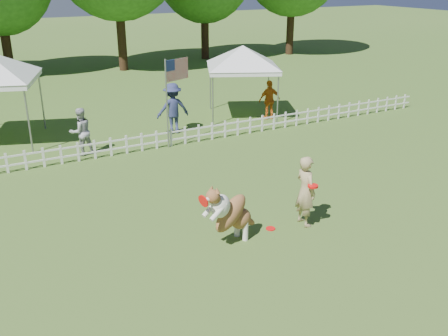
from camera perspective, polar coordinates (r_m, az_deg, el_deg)
name	(u,v)px	position (r m, az deg, el deg)	size (l,w,h in m)	color
ground	(287,244)	(10.71, 7.16, -8.58)	(120.00, 120.00, 0.00)	#365F1E
picket_fence	(164,139)	(16.30, -6.89, 3.34)	(22.00, 0.08, 0.60)	white
handler	(305,191)	(11.20, 9.29, -2.61)	(0.59, 0.39, 1.63)	tan
dog	(232,213)	(10.34, 0.87, -5.14)	(1.36, 0.45, 1.40)	brown
frisbee_on_turf	(271,229)	(11.23, 5.35, -6.90)	(0.21, 0.21, 0.02)	red
canopy_tent_right	(242,82)	(19.60, 2.11, 9.75)	(2.61, 2.61, 2.70)	white
flag_pole	(167,105)	(15.98, -6.54, 7.21)	(1.10, 0.11, 2.86)	gray
spectator_a	(81,132)	(16.03, -16.04, 4.02)	(0.73, 0.57, 1.49)	#A8A8AE
spectator_b	(173,108)	(17.64, -5.87, 6.79)	(1.15, 0.66, 1.78)	navy
spectator_c	(269,100)	(19.42, 5.22, 7.76)	(0.88, 0.37, 1.51)	#CB5F17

